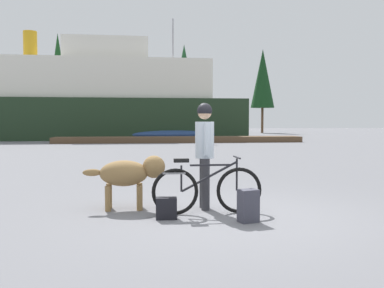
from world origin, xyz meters
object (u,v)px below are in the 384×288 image
(dog, at_px, (130,173))
(backpack, at_px, (248,206))
(bicycle, at_px, (207,189))
(sailboat_moored, at_px, (173,134))
(handbag_pannier, at_px, (166,208))
(person_cyclist, at_px, (205,145))
(ferry_boat, at_px, (75,102))

(dog, height_order, backpack, dog)
(bicycle, xyz_separation_m, sailboat_moored, (1.73, 27.05, 0.09))
(handbag_pannier, bearing_deg, bicycle, 21.07)
(person_cyclist, xyz_separation_m, handbag_pannier, (-0.70, -0.67, -0.94))
(person_cyclist, distance_m, sailboat_moored, 26.70)
(dog, bearing_deg, bicycle, -24.52)
(dog, height_order, sailboat_moored, sailboat_moored)
(bicycle, bearing_deg, ferry_boat, 101.87)
(ferry_boat, bearing_deg, handbag_pannier, -79.44)
(dog, bearing_deg, person_cyclist, -6.76)
(bicycle, bearing_deg, dog, 155.48)
(backpack, bearing_deg, sailboat_moored, 87.50)
(bicycle, relative_size, ferry_boat, 0.06)
(bicycle, relative_size, person_cyclist, 0.99)
(person_cyclist, relative_size, backpack, 3.70)
(handbag_pannier, distance_m, sailboat_moored, 27.41)
(bicycle, height_order, handbag_pannier, bicycle)
(backpack, relative_size, sailboat_moored, 0.05)
(handbag_pannier, distance_m, ferry_boat, 30.95)
(dog, height_order, ferry_boat, ferry_boat)
(sailboat_moored, bearing_deg, person_cyclist, -93.66)
(person_cyclist, xyz_separation_m, backpack, (0.50, -1.02, -0.86))
(person_cyclist, relative_size, dog, 1.30)
(bicycle, bearing_deg, handbag_pannier, -158.93)
(person_cyclist, height_order, handbag_pannier, person_cyclist)
(dog, relative_size, handbag_pannier, 4.18)
(dog, distance_m, sailboat_moored, 26.65)
(bicycle, relative_size, dog, 1.29)
(backpack, xyz_separation_m, sailboat_moored, (1.21, 27.66, 0.25))
(handbag_pannier, bearing_deg, person_cyclist, 43.70)
(sailboat_moored, bearing_deg, dog, -96.39)
(dog, distance_m, handbag_pannier, 1.09)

